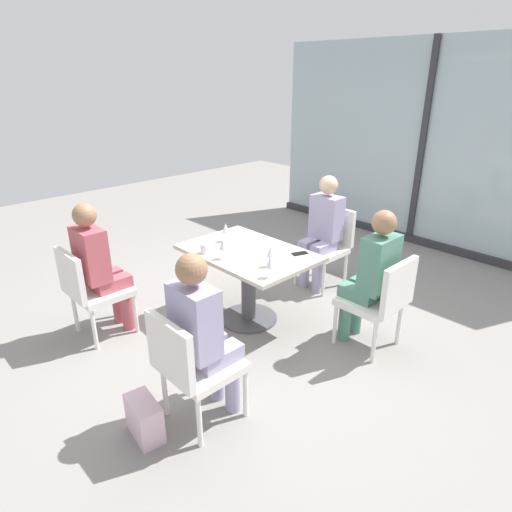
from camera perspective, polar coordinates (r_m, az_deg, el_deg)
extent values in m
plane|color=gray|center=(4.41, -0.95, -8.17)|extent=(12.00, 12.00, 0.00)
cube|color=#A4B7BC|center=(6.46, 20.89, 13.19)|extent=(4.73, 0.03, 2.70)
cube|color=#2D2D33|center=(6.43, 20.77, 13.17)|extent=(0.08, 0.06, 2.70)
cube|color=#2D2D33|center=(6.74, 19.25, 2.27)|extent=(4.73, 0.10, 0.10)
cube|color=#BCB29E|center=(4.09, -1.01, 0.43)|extent=(1.23, 0.84, 0.04)
cylinder|color=#4C4C51|center=(4.24, -0.98, -4.14)|extent=(0.14, 0.14, 0.69)
cylinder|color=#4C4C51|center=(4.40, -0.95, -8.03)|extent=(0.56, 0.56, 0.02)
cube|color=silver|center=(3.10, -6.81, -14.00)|extent=(0.46, 0.46, 0.06)
cube|color=silver|center=(2.85, -11.13, -12.06)|extent=(0.46, 0.05, 0.42)
cylinder|color=silver|center=(3.21, -1.38, -17.38)|extent=(0.04, 0.04, 0.39)
cylinder|color=silver|center=(3.46, -5.99, -14.20)|extent=(0.04, 0.04, 0.39)
cylinder|color=silver|center=(3.03, -7.36, -20.62)|extent=(0.04, 0.04, 0.39)
cylinder|color=silver|center=(3.28, -11.74, -16.89)|extent=(0.04, 0.04, 0.39)
cube|color=silver|center=(3.96, 14.51, -5.81)|extent=(0.46, 0.46, 0.06)
cube|color=silver|center=(3.75, 18.07, -3.81)|extent=(0.05, 0.46, 0.42)
cylinder|color=silver|center=(4.31, 13.43, -6.65)|extent=(0.04, 0.04, 0.39)
cylinder|color=silver|center=(4.02, 10.22, -8.67)|extent=(0.04, 0.04, 0.39)
cylinder|color=silver|center=(4.14, 18.06, -8.48)|extent=(0.04, 0.04, 0.39)
cylinder|color=silver|center=(3.84, 15.08, -10.77)|extent=(0.04, 0.04, 0.39)
cube|color=silver|center=(4.96, 8.52, 0.68)|extent=(0.46, 0.46, 0.06)
cube|color=silver|center=(5.07, 10.43, 3.93)|extent=(0.46, 0.05, 0.42)
cylinder|color=silver|center=(5.03, 5.17, -1.66)|extent=(0.04, 0.04, 0.39)
cylinder|color=silver|center=(4.80, 8.74, -3.08)|extent=(0.04, 0.04, 0.39)
cylinder|color=silver|center=(5.31, 8.03, -0.42)|extent=(0.04, 0.04, 0.39)
cylinder|color=silver|center=(5.10, 11.53, -1.69)|extent=(0.04, 0.04, 0.39)
cube|color=silver|center=(4.25, -19.35, -4.38)|extent=(0.46, 0.46, 0.06)
cube|color=silver|center=(4.07, -22.94, -2.40)|extent=(0.46, 0.05, 0.42)
cylinder|color=silver|center=(4.26, -15.37, -7.21)|extent=(0.04, 0.04, 0.39)
cylinder|color=silver|center=(4.58, -17.83, -5.29)|extent=(0.04, 0.04, 0.39)
cylinder|color=silver|center=(4.12, -20.25, -8.95)|extent=(0.04, 0.04, 0.39)
cylinder|color=silver|center=(4.45, -22.41, -6.83)|extent=(0.04, 0.04, 0.39)
cylinder|color=#9E93B7|center=(3.24, -3.07, -16.24)|extent=(0.11, 0.11, 0.45)
cube|color=#9E93B7|center=(3.03, -4.60, -12.88)|extent=(0.13, 0.32, 0.11)
cylinder|color=#9E93B7|center=(3.36, -5.15, -14.80)|extent=(0.11, 0.11, 0.45)
cube|color=#9E93B7|center=(3.15, -6.72, -11.45)|extent=(0.13, 0.32, 0.11)
cube|color=#9E93B7|center=(2.86, -7.97, -8.28)|extent=(0.34, 0.20, 0.48)
sphere|color=#936B4C|center=(2.70, -8.38, -1.71)|extent=(0.20, 0.20, 0.20)
cylinder|color=#4C7F6B|center=(4.20, 12.90, -6.93)|extent=(0.11, 0.11, 0.45)
cube|color=#4C7F6B|center=(4.03, 14.37, -3.93)|extent=(0.32, 0.13, 0.11)
cylinder|color=#4C7F6B|center=(4.07, 11.46, -7.84)|extent=(0.11, 0.11, 0.45)
cube|color=#4C7F6B|center=(3.89, 12.93, -4.78)|extent=(0.32, 0.13, 0.11)
cube|color=#4C7F6B|center=(3.78, 15.71, -0.97)|extent=(0.20, 0.34, 0.48)
sphere|color=#936B4C|center=(3.65, 16.30, 4.21)|extent=(0.20, 0.20, 0.20)
cylinder|color=#9E93B7|center=(4.97, 6.31, -1.64)|extent=(0.11, 0.11, 0.45)
cube|color=#9E93B7|center=(4.93, 7.18, 1.65)|extent=(0.13, 0.32, 0.11)
cylinder|color=#9E93B7|center=(4.86, 7.92, -2.27)|extent=(0.11, 0.11, 0.45)
cube|color=#9E93B7|center=(4.82, 8.82, 1.08)|extent=(0.13, 0.32, 0.11)
cube|color=#9E93B7|center=(4.87, 9.14, 4.98)|extent=(0.34, 0.20, 0.48)
sphere|color=#D8AD8C|center=(4.78, 9.41, 9.09)|extent=(0.20, 0.20, 0.20)
cylinder|color=#B24C56|center=(4.32, -16.41, -6.41)|extent=(0.11, 0.11, 0.45)
cube|color=#B24C56|center=(4.16, -17.98, -3.44)|extent=(0.13, 0.32, 0.11)
cylinder|color=#B24C56|center=(4.47, -17.50, -5.55)|extent=(0.11, 0.11, 0.45)
cube|color=#B24C56|center=(4.31, -19.06, -2.65)|extent=(0.13, 0.32, 0.11)
cube|color=#B24C56|center=(4.08, -20.67, 0.18)|extent=(0.34, 0.20, 0.48)
sphere|color=#936B4C|center=(3.96, -21.38, 4.98)|extent=(0.20, 0.20, 0.20)
cylinder|color=silver|center=(3.92, -4.25, -0.30)|extent=(0.06, 0.06, 0.00)
cylinder|color=silver|center=(3.91, -4.26, 0.31)|extent=(0.01, 0.01, 0.08)
cone|color=silver|center=(3.87, -4.30, 1.54)|extent=(0.07, 0.07, 0.09)
cylinder|color=silver|center=(4.33, -3.91, 1.96)|extent=(0.06, 0.06, 0.00)
cylinder|color=silver|center=(4.31, -3.93, 2.52)|extent=(0.01, 0.01, 0.08)
cone|color=silver|center=(4.28, -3.96, 3.65)|extent=(0.07, 0.07, 0.09)
cylinder|color=silver|center=(3.56, 1.83, -2.73)|extent=(0.06, 0.06, 0.00)
cylinder|color=silver|center=(3.54, 1.84, -2.08)|extent=(0.01, 0.01, 0.08)
cone|color=silver|center=(3.51, 1.85, -0.74)|extent=(0.07, 0.07, 0.09)
cylinder|color=silver|center=(3.76, 1.88, -1.32)|extent=(0.06, 0.06, 0.00)
cylinder|color=silver|center=(3.74, 1.89, -0.69)|extent=(0.01, 0.01, 0.08)
cone|color=silver|center=(3.71, 1.90, 0.59)|extent=(0.07, 0.07, 0.09)
cylinder|color=white|center=(4.04, -6.70, 0.97)|extent=(0.08, 0.08, 0.09)
cube|color=black|center=(4.03, 5.72, 0.34)|extent=(0.12, 0.16, 0.01)
cube|color=beige|center=(3.20, -14.28, -19.78)|extent=(0.32, 0.20, 0.28)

